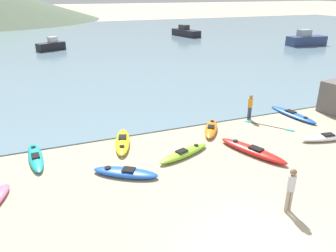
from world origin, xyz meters
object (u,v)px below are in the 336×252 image
(kayak_on_sand_2, at_px, (252,150))
(loose_paddle, at_px, (269,126))
(person_near_foreground, at_px, (291,188))
(kayak_on_sand_5, at_px, (123,141))
(kayak_on_sand_7, at_px, (211,129))
(kayak_on_sand_4, at_px, (330,137))
(moored_boat_0, at_px, (306,40))
(kayak_on_sand_0, at_px, (125,172))
(moored_boat_1, at_px, (186,32))
(kayak_on_sand_3, at_px, (36,157))
(person_near_waterline, at_px, (250,105))
(kayak_on_sand_1, at_px, (184,153))
(moored_boat_3, at_px, (51,46))
(kayak_on_sand_8, at_px, (293,114))

(kayak_on_sand_2, relative_size, loose_paddle, 1.53)
(person_near_foreground, xyz_separation_m, loose_paddle, (4.34, 6.62, -0.94))
(kayak_on_sand_5, height_order, kayak_on_sand_7, kayak_on_sand_5)
(kayak_on_sand_4, relative_size, kayak_on_sand_5, 1.07)
(person_near_foreground, height_order, moored_boat_0, moored_boat_0)
(kayak_on_sand_5, bearing_deg, person_near_foreground, -61.52)
(kayak_on_sand_0, xyz_separation_m, person_near_foreground, (4.64, -4.41, 0.82))
(kayak_on_sand_5, height_order, moored_boat_1, moored_boat_1)
(kayak_on_sand_0, distance_m, moored_boat_1, 45.11)
(kayak_on_sand_3, xyz_separation_m, kayak_on_sand_5, (4.09, 0.09, 0.03))
(kayak_on_sand_0, xyz_separation_m, person_near_waterline, (8.53, 3.53, 0.74))
(moored_boat_0, bearing_deg, person_near_foreground, -133.79)
(kayak_on_sand_0, height_order, loose_paddle, kayak_on_sand_0)
(kayak_on_sand_5, bearing_deg, moored_boat_1, 61.11)
(kayak_on_sand_0, xyz_separation_m, kayak_on_sand_2, (6.09, -0.29, 0.02))
(kayak_on_sand_1, relative_size, kayak_on_sand_4, 0.88)
(person_near_foreground, relative_size, loose_paddle, 0.71)
(kayak_on_sand_1, xyz_separation_m, kayak_on_sand_7, (2.57, 2.09, 0.01))
(kayak_on_sand_1, relative_size, kayak_on_sand_5, 0.95)
(kayak_on_sand_2, distance_m, moored_boat_0, 35.98)
(kayak_on_sand_1, relative_size, person_near_foreground, 1.80)
(kayak_on_sand_7, distance_m, person_near_foreground, 7.30)
(kayak_on_sand_5, relative_size, moored_boat_3, 0.85)
(kayak_on_sand_5, bearing_deg, kayak_on_sand_1, -43.97)
(kayak_on_sand_0, xyz_separation_m, moored_boat_3, (-0.88, 33.35, 0.50))
(kayak_on_sand_1, distance_m, kayak_on_sand_7, 3.31)
(moored_boat_3, bearing_deg, kayak_on_sand_1, -83.25)
(person_near_waterline, height_order, moored_boat_3, moored_boat_3)
(kayak_on_sand_8, bearing_deg, kayak_on_sand_4, -99.11)
(kayak_on_sand_5, distance_m, person_near_waterline, 7.95)
(moored_boat_1, bearing_deg, kayak_on_sand_0, -117.78)
(kayak_on_sand_8, height_order, moored_boat_0, moored_boat_0)
(kayak_on_sand_2, height_order, kayak_on_sand_5, kayak_on_sand_2)
(moored_boat_0, bearing_deg, kayak_on_sand_3, -148.92)
(kayak_on_sand_5, relative_size, person_near_foreground, 1.90)
(kayak_on_sand_1, distance_m, kayak_on_sand_5, 3.26)
(kayak_on_sand_0, distance_m, kayak_on_sand_7, 6.21)
(kayak_on_sand_8, bearing_deg, kayak_on_sand_2, -148.07)
(kayak_on_sand_2, distance_m, kayak_on_sand_8, 6.18)
(kayak_on_sand_8, relative_size, moored_boat_0, 0.64)
(moored_boat_1, distance_m, loose_paddle, 39.59)
(kayak_on_sand_2, xyz_separation_m, kayak_on_sand_4, (4.70, -0.15, -0.02))
(kayak_on_sand_5, bearing_deg, kayak_on_sand_3, -178.75)
(kayak_on_sand_4, distance_m, moored_boat_0, 32.84)
(kayak_on_sand_1, distance_m, moored_boat_3, 32.89)
(kayak_on_sand_7, bearing_deg, loose_paddle, -9.68)
(moored_boat_1, bearing_deg, kayak_on_sand_5, -118.89)
(kayak_on_sand_5, bearing_deg, loose_paddle, -5.20)
(kayak_on_sand_4, height_order, moored_boat_1, moored_boat_1)
(kayak_on_sand_1, distance_m, kayak_on_sand_4, 7.88)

